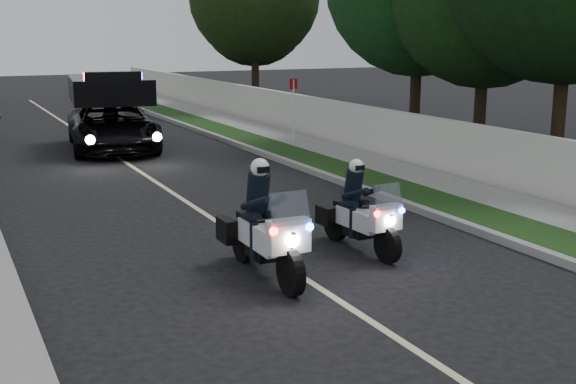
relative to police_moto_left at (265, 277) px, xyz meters
name	(u,v)px	position (x,y,z in m)	size (l,w,h in m)	color
ground	(351,309)	(0.51, -1.76, 0.00)	(120.00, 120.00, 0.00)	black
curb_right	(295,165)	(4.61, 8.24, 0.07)	(0.20, 60.00, 0.15)	gray
grass_verge	(317,163)	(5.31, 8.24, 0.08)	(1.20, 60.00, 0.16)	#193814
sidewalk_right	(356,159)	(6.61, 8.24, 0.08)	(1.40, 60.00, 0.16)	gray
property_wall	(385,134)	(7.61, 8.24, 0.75)	(0.22, 60.00, 1.50)	beige
lane_marking	(152,180)	(0.51, 8.24, 0.00)	(0.12, 50.00, 0.01)	#BFB78C
police_moto_left	(265,277)	(0.00, 0.00, 0.00)	(0.76, 2.18, 1.85)	silver
police_moto_right	(359,251)	(2.04, 0.55, 0.00)	(0.66, 1.89, 1.61)	silver
police_suv	(114,150)	(0.74, 13.61, 0.00)	(2.60, 5.61, 2.73)	black
sign_post	(293,144)	(6.51, 12.17, 0.00)	(0.36, 0.36, 2.27)	red
tree_right_a	(554,172)	(10.62, 4.49, 0.00)	(6.52, 6.52, 10.87)	black
tree_right_b	(413,143)	(10.34, 10.61, 0.00)	(6.24, 6.24, 10.39)	#164318
tree_right_c	(477,156)	(10.52, 7.51, 0.00)	(5.71, 5.71, 9.51)	#153310
tree_right_d	(256,109)	(10.02, 23.48, 0.00)	(6.35, 6.35, 10.59)	#1C3612
tree_right_e	(255,106)	(10.54, 24.74, 0.00)	(5.58, 5.58, 9.31)	black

